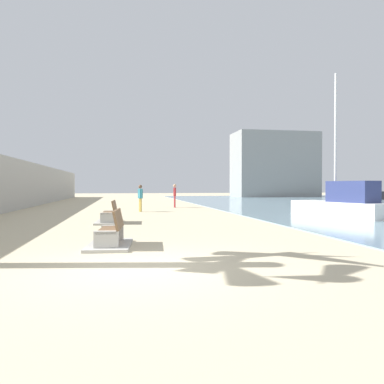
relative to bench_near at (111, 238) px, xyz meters
The scene contains 9 objects.
ground_plane 15.26m from the bench_near, 87.70° to the left, with size 120.00×120.00×0.00m, color #C6B793.
seawall 16.80m from the bench_near, 114.30° to the left, with size 0.80×64.00×3.41m, color #ADAAA3.
bench_near is the anchor object (origin of this frame).
bench_far 6.62m from the bench_near, 92.03° to the left, with size 1.21×2.15×0.98m.
person_walking 18.33m from the bench_near, 76.94° to the left, with size 0.24×0.53×1.75m.
person_standing 13.74m from the bench_near, 84.11° to the left, with size 0.30×0.49×1.68m.
boat_far_right 13.54m from the bench_near, 33.06° to the left, with size 3.08×5.68×7.40m.
boat_far_left 44.54m from the bench_near, 46.11° to the left, with size 4.79×7.00×1.55m.
harbor_building 48.95m from the bench_near, 62.53° to the left, with size 12.00×6.00×9.44m, color gray.
Camera 1 is at (-0.31, -7.59, 1.60)m, focal length 35.82 mm.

